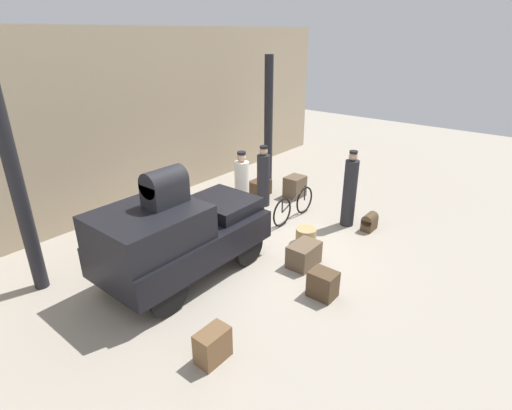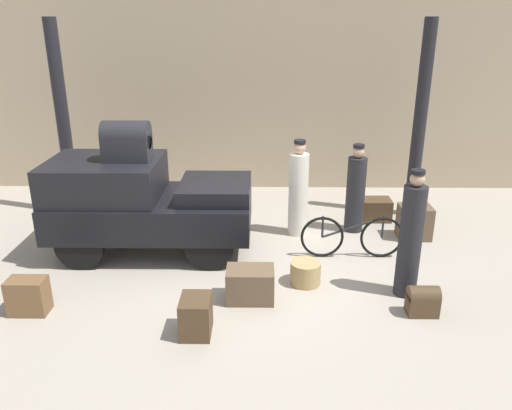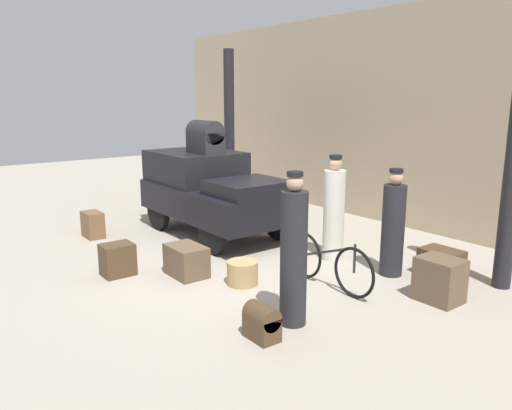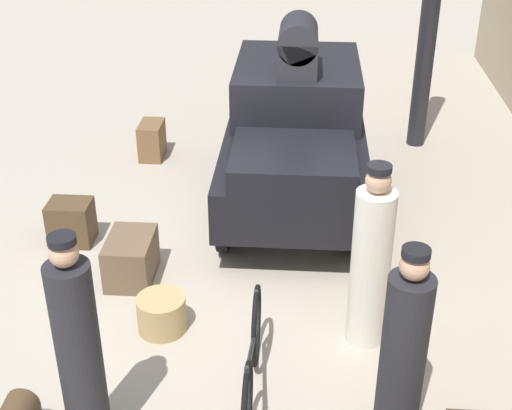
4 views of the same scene
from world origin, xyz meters
TOP-DOWN VIEW (x-y plane):
  - ground_plane at (0.00, 0.00)m, footprint 30.00×30.00m
  - station_building_facade at (0.00, 4.08)m, footprint 16.00×0.15m
  - canopy_pillar_left at (-3.57, 2.28)m, footprint 0.25×0.25m
  - canopy_pillar_right at (3.33, 2.28)m, footprint 0.25×0.25m
  - truck at (-1.71, 0.54)m, footprint 3.31×1.65m
  - bicycle at (1.79, 0.28)m, footprint 1.70×0.04m
  - wicker_basket at (0.95, -0.63)m, footprint 0.46×0.46m
  - porter_lifting_near_truck at (0.95, 1.26)m, footprint 0.35×0.35m
  - porter_with_bicycle at (2.02, 1.43)m, footprint 0.35×0.35m
  - porter_carrying_trunk at (2.37, -0.91)m, footprint 0.32×0.32m
  - suitcase_small_leather at (3.06, 1.10)m, footprint 0.57×0.46m
  - trunk_wicker_pale at (2.54, 1.97)m, footprint 0.59×0.44m
  - trunk_barrel_dark at (2.46, -1.45)m, footprint 0.40×0.26m
  - trunk_umber_medium at (-2.84, -1.48)m, footprint 0.51×0.31m
  - trunk_large_brown at (0.14, -1.10)m, footprint 0.67×0.46m
  - suitcase_black_upright at (-0.53, -1.93)m, footprint 0.38×0.47m
  - trunk_on_truck_roof at (-1.89, 0.54)m, footprint 0.74×0.46m

SIDE VIEW (x-z plane):
  - ground_plane at x=0.00m, z-range 0.00..0.00m
  - wicker_basket at x=0.95m, z-range 0.00..0.35m
  - trunk_barrel_dark at x=2.46m, z-range 0.00..0.42m
  - trunk_wicker_pale at x=2.54m, z-range 0.00..0.43m
  - trunk_large_brown at x=0.14m, z-range 0.00..0.47m
  - suitcase_black_upright at x=-0.53m, z-range 0.00..0.50m
  - trunk_umber_medium at x=-2.84m, z-range 0.00..0.50m
  - suitcase_small_leather at x=3.06m, z-range 0.00..0.60m
  - bicycle at x=1.79m, z-range -0.01..0.75m
  - porter_with_bicycle at x=2.02m, z-range -0.07..1.59m
  - porter_lifting_near_truck at x=0.95m, z-range -0.07..1.71m
  - porter_carrying_trunk at x=2.37m, z-range -0.06..1.81m
  - truck at x=-1.71m, z-range 0.09..1.69m
  - canopy_pillar_left at x=-3.57m, z-range 0.00..3.80m
  - canopy_pillar_right at x=3.33m, z-range 0.00..3.80m
  - trunk_on_truck_roof at x=-1.89m, z-range 1.59..2.24m
  - station_building_facade at x=0.00m, z-range 0.00..4.50m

